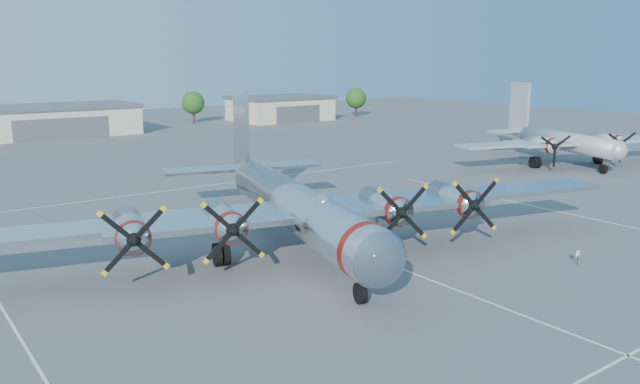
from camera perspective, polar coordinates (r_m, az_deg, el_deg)
ground at (r=45.93m, az=1.32°, el=-4.72°), size 260.00×260.00×0.00m
parking_lines at (r=44.62m, az=2.69°, el=-5.23°), size 60.00×50.08×0.01m
hangar_center at (r=120.30m, az=-23.37°, el=6.04°), size 28.60×14.60×5.40m
hangar_east at (r=139.12m, az=-3.64°, el=7.68°), size 20.60×14.60×5.40m
tree_east at (r=135.65m, az=-11.53°, el=7.99°), size 4.80×4.80×6.64m
tree_far_east at (r=149.22m, az=3.31°, el=8.55°), size 4.80×4.80×6.64m
main_bomber_b29 at (r=45.03m, az=-2.48°, el=-5.07°), size 55.10×44.22×10.68m
twin_engine_east at (r=86.14m, az=21.12°, el=2.39°), size 37.03×31.10×10.06m
info_placard at (r=44.36m, az=22.50°, el=-5.34°), size 0.51×0.13×0.98m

